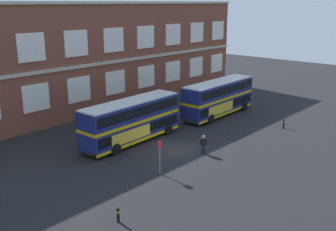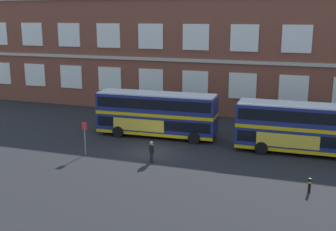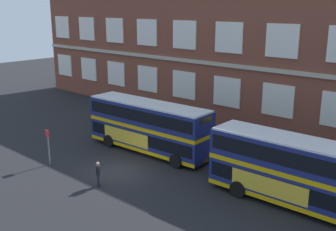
# 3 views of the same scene
# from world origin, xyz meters

# --- Properties ---
(ground_plane) EXTENTS (120.00, 120.00, 0.00)m
(ground_plane) POSITION_xyz_m (0.00, 2.00, 0.00)
(ground_plane) COLOR black
(brick_terminal_building) EXTENTS (57.74, 8.19, 12.97)m
(brick_terminal_building) POSITION_xyz_m (-0.33, 17.98, 6.34)
(brick_terminal_building) COLOR brown
(brick_terminal_building) RESTS_ON ground
(double_decker_near) EXTENTS (11.10, 3.21, 4.07)m
(double_decker_near) POSITION_xyz_m (-1.30, 4.35, 2.15)
(double_decker_near) COLOR navy
(double_decker_near) RESTS_ON ground
(double_decker_middle) EXTENTS (11.06, 3.05, 4.07)m
(double_decker_middle) POSITION_xyz_m (11.78, 3.58, 2.15)
(double_decker_middle) COLOR navy
(double_decker_middle) RESTS_ON ground
(waiting_passenger) EXTENTS (0.55, 0.49, 1.70)m
(waiting_passenger) POSITION_xyz_m (0.86, -2.54, 0.93)
(waiting_passenger) COLOR black
(waiting_passenger) RESTS_ON ground
(bus_stand_flag) EXTENTS (0.44, 0.10, 2.70)m
(bus_stand_flag) POSITION_xyz_m (-4.80, -2.59, 1.64)
(bus_stand_flag) COLOR slate
(bus_stand_flag) RESTS_ON ground
(safety_bollard_west) EXTENTS (0.19, 0.19, 0.95)m
(safety_bollard_west) POSITION_xyz_m (12.33, -4.48, 0.49)
(safety_bollard_west) COLOR black
(safety_bollard_west) RESTS_ON ground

